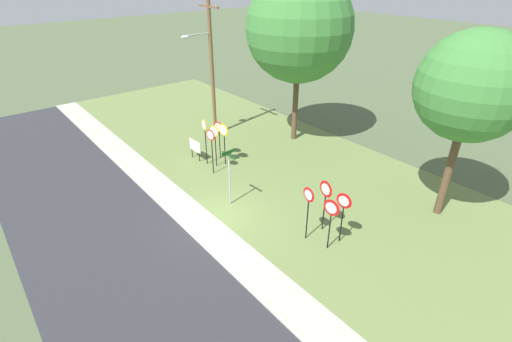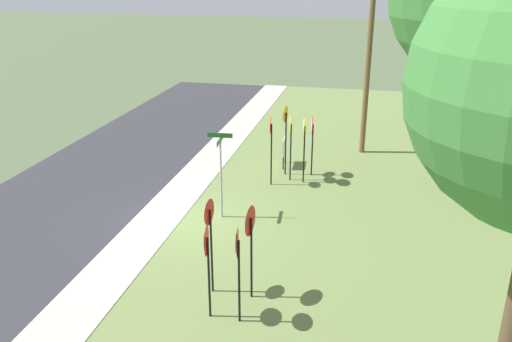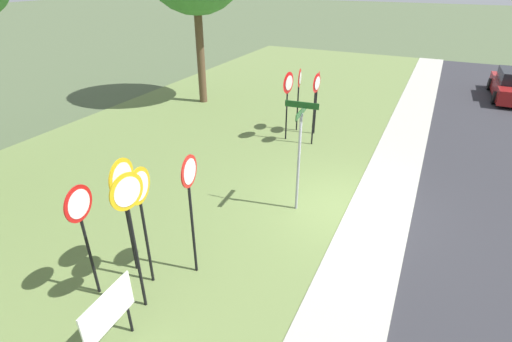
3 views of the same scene
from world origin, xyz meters
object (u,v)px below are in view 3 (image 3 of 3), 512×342
at_px(stop_sign_near_left, 131,216).
at_px(stop_sign_far_left, 190,193).
at_px(stop_sign_far_center, 142,203).
at_px(notice_board, 109,313).
at_px(stop_sign_far_right, 124,192).
at_px(stop_sign_near_right, 82,220).
at_px(yield_sign_near_right, 318,88).
at_px(street_name_post, 299,149).
at_px(yield_sign_near_left, 299,85).
at_px(yield_sign_far_right, 288,90).
at_px(yield_sign_far_left, 316,93).

distance_m(stop_sign_near_left, stop_sign_far_left, 1.27).
distance_m(stop_sign_far_center, notice_board, 1.92).
relative_size(stop_sign_far_right, notice_board, 2.08).
xyz_separation_m(stop_sign_near_right, yield_sign_near_right, (9.82, -1.26, 0.06)).
relative_size(street_name_post, notice_board, 2.35).
bearing_deg(yield_sign_near_right, yield_sign_near_left, 78.41).
height_order(stop_sign_far_left, yield_sign_near_right, stop_sign_far_left).
bearing_deg(stop_sign_near_left, yield_sign_near_left, 11.23).
distance_m(stop_sign_near_left, stop_sign_near_right, 1.10).
xyz_separation_m(yield_sign_far_right, street_name_post, (-4.31, -1.97, -0.14)).
distance_m(stop_sign_far_left, notice_board, 2.44).
bearing_deg(stop_sign_far_right, stop_sign_near_right, 156.26).
bearing_deg(street_name_post, stop_sign_far_left, 157.30).
distance_m(stop_sign_far_left, yield_sign_near_right, 8.48).
bearing_deg(stop_sign_far_left, stop_sign_far_center, 125.21).
xyz_separation_m(stop_sign_far_center, yield_sign_near_right, (9.11, -0.50, -0.08)).
bearing_deg(yield_sign_near_right, stop_sign_near_left, 169.44).
height_order(yield_sign_near_right, yield_sign_far_left, yield_sign_far_left).
xyz_separation_m(stop_sign_far_center, yield_sign_far_right, (8.10, 0.29, 0.01)).
relative_size(stop_sign_far_right, yield_sign_far_left, 1.00).
relative_size(stop_sign_near_right, street_name_post, 0.82).
xyz_separation_m(stop_sign_near_left, stop_sign_near_right, (-0.13, 1.05, -0.30)).
height_order(stop_sign_near_right, yield_sign_far_left, yield_sign_far_left).
distance_m(stop_sign_far_right, yield_sign_near_left, 9.01).
height_order(stop_sign_near_left, stop_sign_far_center, stop_sign_near_left).
height_order(stop_sign_far_center, yield_sign_far_left, stop_sign_far_center).
distance_m(yield_sign_near_left, yield_sign_far_left, 1.45).
bearing_deg(stop_sign_near_right, stop_sign_far_left, -55.40).
xyz_separation_m(stop_sign_far_center, stop_sign_far_right, (0.14, 0.54, 0.02)).
relative_size(yield_sign_far_left, notice_board, 2.07).
xyz_separation_m(yield_sign_near_right, notice_board, (-10.65, 0.04, -0.97)).
height_order(yield_sign_near_left, yield_sign_near_right, yield_sign_near_left).
relative_size(stop_sign_near_left, yield_sign_far_left, 1.10).
bearing_deg(stop_sign_near_left, street_name_post, -9.60).
relative_size(yield_sign_far_right, notice_board, 2.02).
distance_m(yield_sign_near_right, yield_sign_far_right, 1.28).
height_order(stop_sign_far_left, yield_sign_near_left, stop_sign_far_left).
bearing_deg(stop_sign_near_left, yield_sign_far_right, 11.94).
height_order(stop_sign_near_left, yield_sign_near_left, stop_sign_near_left).
bearing_deg(notice_board, yield_sign_far_left, -4.92).
bearing_deg(yield_sign_near_right, street_name_post, -176.70).
xyz_separation_m(yield_sign_near_left, street_name_post, (-5.34, -1.92, -0.06)).
bearing_deg(yield_sign_far_left, stop_sign_near_left, -178.71).
height_order(stop_sign_far_center, yield_sign_near_left, stop_sign_far_center).
relative_size(stop_sign_near_left, notice_board, 2.27).
distance_m(stop_sign_near_right, yield_sign_near_left, 9.86).
xyz_separation_m(street_name_post, notice_board, (-5.33, 1.22, -0.92)).
xyz_separation_m(stop_sign_near_left, stop_sign_far_center, (0.58, 0.29, -0.15)).
xyz_separation_m(stop_sign_near_right, stop_sign_far_left, (1.35, -1.40, 0.18)).
xyz_separation_m(stop_sign_far_center, yield_sign_far_left, (8.08, -0.75, 0.04)).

